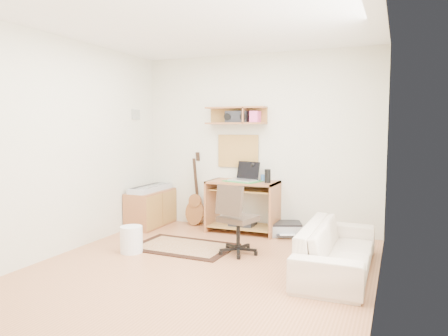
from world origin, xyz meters
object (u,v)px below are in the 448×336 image
at_px(desk, 243,207).
at_px(task_chair, 238,219).
at_px(cabinet, 151,208).
at_px(printer, 285,229).
at_px(sofa, 337,241).

relative_size(desk, task_chair, 1.15).
height_order(cabinet, printer, cabinet).
distance_m(desk, printer, 0.68).
relative_size(task_chair, printer, 1.88).
relative_size(task_chair, cabinet, 0.96).
relative_size(desk, sofa, 0.58).
distance_m(cabinet, printer, 2.09).
bearing_deg(sofa, task_chair, 80.70).
xyz_separation_m(task_chair, printer, (0.30, 1.11, -0.35)).
distance_m(task_chair, cabinet, 1.98).
height_order(desk, printer, desk).
bearing_deg(sofa, cabinet, 70.13).
bearing_deg(printer, cabinet, 165.55).
height_order(desk, sofa, desk).
distance_m(cabinet, sofa, 3.15).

